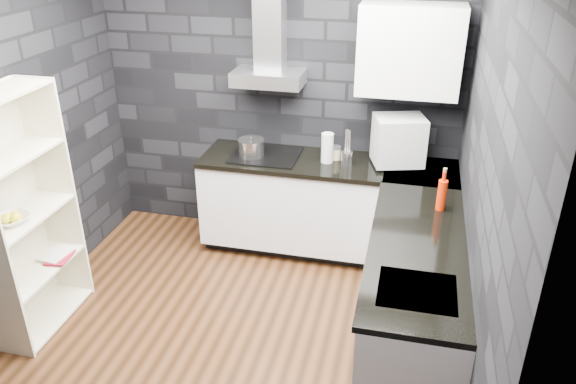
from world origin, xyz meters
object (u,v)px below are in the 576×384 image
at_px(pot, 251,148).
at_px(glass_vase, 327,148).
at_px(red_bottle, 442,195).
at_px(fruit_bowl, 12,219).
at_px(storage_jar, 336,154).
at_px(appliance_garage, 398,140).
at_px(utensil_crock, 347,158).
at_px(bookshelf, 23,217).

relative_size(pot, glass_vase, 0.87).
distance_m(red_bottle, fruit_bowl, 2.99).
distance_m(storage_jar, appliance_garage, 0.55).
xyz_separation_m(pot, fruit_bowl, (-1.25, -1.52, -0.04)).
xyz_separation_m(utensil_crock, bookshelf, (-2.09, -1.41, -0.06)).
relative_size(storage_jar, red_bottle, 0.45).
height_order(glass_vase, bookshelf, bookshelf).
bearing_deg(glass_vase, fruit_bowl, -141.00).
bearing_deg(pot, bookshelf, -131.54).
bearing_deg(storage_jar, glass_vase, -130.34).
relative_size(red_bottle, fruit_bowl, 1.00).
distance_m(pot, red_bottle, 1.72).
height_order(bookshelf, fruit_bowl, bookshelf).
xyz_separation_m(utensil_crock, red_bottle, (0.76, -0.63, 0.05)).
height_order(utensil_crock, appliance_garage, appliance_garage).
height_order(pot, appliance_garage, appliance_garage).
bearing_deg(glass_vase, storage_jar, 49.66).
distance_m(glass_vase, red_bottle, 1.15).
xyz_separation_m(glass_vase, appliance_garage, (0.58, 0.06, 0.10)).
xyz_separation_m(pot, red_bottle, (1.60, -0.63, 0.04)).
height_order(storage_jar, fruit_bowl, storage_jar).
bearing_deg(appliance_garage, pot, 167.60).
distance_m(pot, fruit_bowl, 1.97).
distance_m(appliance_garage, bookshelf, 2.93).
distance_m(storage_jar, red_bottle, 1.15).
distance_m(glass_vase, utensil_crock, 0.19).
distance_m(utensil_crock, bookshelf, 2.52).
distance_m(bookshelf, fruit_bowl, 0.11).
xyz_separation_m(appliance_garage, red_bottle, (0.35, -0.73, -0.11)).
bearing_deg(bookshelf, pot, 31.64).
relative_size(storage_jar, bookshelf, 0.06).
bearing_deg(red_bottle, bookshelf, -164.65).
bearing_deg(appliance_garage, fruit_bowl, -164.01).
height_order(pot, storage_jar, pot).
xyz_separation_m(glass_vase, storage_jar, (0.06, 0.08, -0.08)).
xyz_separation_m(red_bottle, fruit_bowl, (-2.85, -0.89, -0.08)).
height_order(pot, bookshelf, bookshelf).
bearing_deg(fruit_bowl, appliance_garage, 32.85).
height_order(glass_vase, utensil_crock, glass_vase).
bearing_deg(fruit_bowl, bookshelf, 90.00).
bearing_deg(bookshelf, red_bottle, -1.47).
relative_size(pot, storage_jar, 2.20).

